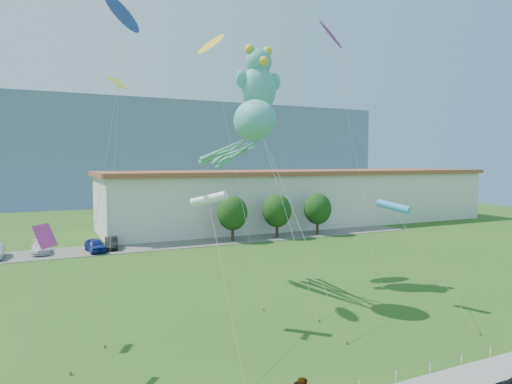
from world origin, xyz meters
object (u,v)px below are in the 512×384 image
(parked_car_black, at_px, (111,243))
(octopus_kite, at_px, (246,134))
(warehouse, at_px, (304,197))
(parked_car_blue, at_px, (95,245))
(parked_car_white, at_px, (41,247))
(teddy_bear_kite, at_px, (259,83))

(parked_car_black, distance_m, octopus_kite, 25.79)
(octopus_kite, bearing_deg, warehouse, 52.79)
(parked_car_black, bearing_deg, parked_car_blue, -142.54)
(parked_car_white, distance_m, octopus_kite, 28.65)
(warehouse, height_order, parked_car_white, warehouse)
(warehouse, bearing_deg, parked_car_black, -163.55)
(warehouse, xyz_separation_m, parked_car_blue, (-31.57, -9.79, -3.37))
(parked_car_blue, bearing_deg, parked_car_black, 22.53)
(warehouse, height_order, teddy_bear_kite, teddy_bear_kite)
(parked_car_white, bearing_deg, octopus_kite, -61.32)
(parked_car_black, distance_m, teddy_bear_kite, 25.62)
(warehouse, bearing_deg, teddy_bear_kite, -127.31)
(parked_car_blue, bearing_deg, parked_car_white, 156.85)
(parked_car_white, relative_size, octopus_kite, 0.28)
(parked_car_white, bearing_deg, parked_car_blue, -16.63)
(warehouse, xyz_separation_m, teddy_bear_kite, (-21.12, -27.71, 11.50))
(octopus_kite, xyz_separation_m, teddy_bear_kite, (2.81, 3.79, 4.22))
(octopus_kite, bearing_deg, teddy_bear_kite, 53.48)
(warehouse, relative_size, octopus_kite, 3.98)
(parked_car_white, height_order, parked_car_blue, parked_car_blue)
(parked_car_white, distance_m, parked_car_blue, 5.44)
(warehouse, distance_m, teddy_bear_kite, 36.69)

